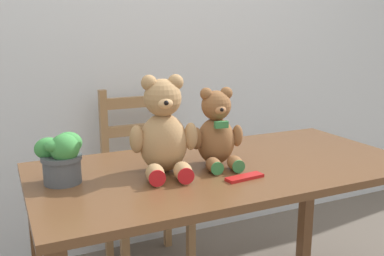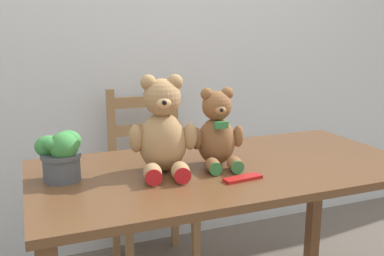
# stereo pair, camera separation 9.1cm
# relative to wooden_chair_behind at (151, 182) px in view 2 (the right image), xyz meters

# --- Properties ---
(wall_back) EXTENTS (8.00, 0.04, 2.60)m
(wall_back) POSITION_rel_wooden_chair_behind_xyz_m (0.12, 0.25, 0.82)
(wall_back) COLOR silver
(wall_back) RESTS_ON ground_plane
(dining_table) EXTENTS (1.53, 0.76, 0.77)m
(dining_table) POSITION_rel_wooden_chair_behind_xyz_m (0.12, -0.69, 0.18)
(dining_table) COLOR brown
(dining_table) RESTS_ON ground_plane
(wooden_chair_behind) EXTENTS (0.40, 0.38, 0.99)m
(wooden_chair_behind) POSITION_rel_wooden_chair_behind_xyz_m (0.00, 0.00, 0.00)
(wooden_chair_behind) COLOR #997047
(wooden_chair_behind) RESTS_ON ground_plane
(teddy_bear_left) EXTENTS (0.26, 0.28, 0.37)m
(teddy_bear_left) POSITION_rel_wooden_chair_behind_xyz_m (-0.14, -0.67, 0.45)
(teddy_bear_left) COLOR tan
(teddy_bear_left) RESTS_ON dining_table
(teddy_bear_right) EXTENTS (0.22, 0.23, 0.31)m
(teddy_bear_right) POSITION_rel_wooden_chair_behind_xyz_m (0.09, -0.67, 0.42)
(teddy_bear_right) COLOR brown
(teddy_bear_right) RESTS_ON dining_table
(potted_plant) EXTENTS (0.16, 0.15, 0.19)m
(potted_plant) POSITION_rel_wooden_chair_behind_xyz_m (-0.51, -0.63, 0.39)
(potted_plant) COLOR #4C5156
(potted_plant) RESTS_ON dining_table
(chocolate_bar) EXTENTS (0.15, 0.06, 0.01)m
(chocolate_bar) POSITION_rel_wooden_chair_behind_xyz_m (0.10, -0.87, 0.29)
(chocolate_bar) COLOR red
(chocolate_bar) RESTS_ON dining_table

